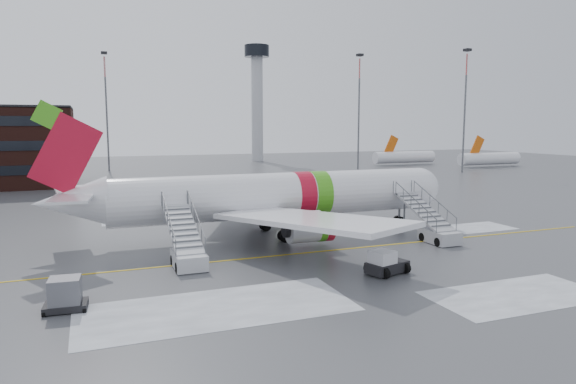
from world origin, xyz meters
name	(u,v)px	position (x,y,z in m)	size (l,w,h in m)	color
ground	(265,253)	(0.00, 0.00, 0.00)	(260.00, 260.00, 0.00)	#494C4F
airliner	(269,197)	(2.18, 5.44, 3.42)	(35.03, 32.97, 11.18)	white
airstair_fwd	(434,228)	(14.13, -1.09, 1.06)	(2.05, 7.70, 3.48)	#AAABB1
airstair_aft	(187,250)	(-5.96, -1.09, 1.06)	(2.05, 7.70, 3.48)	silver
pushback_tug	(385,263)	(5.40, -7.80, 0.68)	(3.01, 2.57, 1.55)	black
uld_container	(65,295)	(-13.26, -7.48, 0.79)	(2.19, 1.67, 1.70)	black
control_tower	(257,89)	(30.00, 95.00, 18.75)	(6.40, 6.40, 30.00)	#B2B5BA
light_mast_far_ne	(359,104)	(42.00, 62.00, 13.84)	(1.20, 1.20, 24.25)	#595B60
light_mast_far_n	(106,104)	(-8.00, 78.00, 13.84)	(1.20, 1.20, 24.25)	#595B60
light_mast_far_e	(465,103)	(58.00, 48.00, 13.84)	(1.20, 1.20, 24.25)	#595B60
distant_aircraft	(431,166)	(62.50, 64.00, 0.00)	(35.00, 18.00, 8.00)	#D8590C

